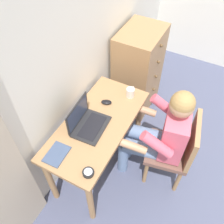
{
  "coord_description": "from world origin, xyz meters",
  "views": [
    {
      "loc": [
        -1.4,
        1.1,
        2.46
      ],
      "look_at": [
        -0.16,
        1.76,
        0.85
      ],
      "focal_mm": 39.37,
      "sensor_mm": 36.0,
      "label": 1
    }
  ],
  "objects_px": {
    "dresser": "(138,71)",
    "chair": "(176,149)",
    "desk": "(97,131)",
    "person_seated": "(160,132)",
    "desk_clock": "(88,173)",
    "coffee_mug": "(130,92)",
    "laptop": "(87,122)",
    "computer_mouse": "(106,102)",
    "notebook_pad": "(57,154)"
  },
  "relations": [
    {
      "from": "computer_mouse",
      "to": "coffee_mug",
      "type": "height_order",
      "value": "coffee_mug"
    },
    {
      "from": "person_seated",
      "to": "notebook_pad",
      "type": "distance_m",
      "value": 0.93
    },
    {
      "from": "laptop",
      "to": "computer_mouse",
      "type": "bearing_deg",
      "value": -3.66
    },
    {
      "from": "chair",
      "to": "computer_mouse",
      "type": "bearing_deg",
      "value": 90.89
    },
    {
      "from": "desk",
      "to": "coffee_mug",
      "type": "relative_size",
      "value": 9.56
    },
    {
      "from": "laptop",
      "to": "notebook_pad",
      "type": "xyz_separation_m",
      "value": [
        -0.36,
        0.06,
        -0.05
      ]
    },
    {
      "from": "notebook_pad",
      "to": "chair",
      "type": "bearing_deg",
      "value": -52.71
    },
    {
      "from": "desk",
      "to": "notebook_pad",
      "type": "height_order",
      "value": "notebook_pad"
    },
    {
      "from": "computer_mouse",
      "to": "notebook_pad",
      "type": "xyz_separation_m",
      "value": [
        -0.68,
        0.08,
        -0.01
      ]
    },
    {
      "from": "chair",
      "to": "notebook_pad",
      "type": "xyz_separation_m",
      "value": [
        -0.69,
        0.83,
        0.28
      ]
    },
    {
      "from": "desk",
      "to": "person_seated",
      "type": "bearing_deg",
      "value": -66.21
    },
    {
      "from": "dresser",
      "to": "desk_clock",
      "type": "height_order",
      "value": "dresser"
    },
    {
      "from": "notebook_pad",
      "to": "computer_mouse",
      "type": "bearing_deg",
      "value": -9.56
    },
    {
      "from": "chair",
      "to": "coffee_mug",
      "type": "distance_m",
      "value": 0.69
    },
    {
      "from": "dresser",
      "to": "desk_clock",
      "type": "distance_m",
      "value": 1.58
    },
    {
      "from": "desk",
      "to": "dresser",
      "type": "xyz_separation_m",
      "value": [
        1.09,
        0.06,
        -0.09
      ]
    },
    {
      "from": "chair",
      "to": "desk_clock",
      "type": "relative_size",
      "value": 9.58
    },
    {
      "from": "dresser",
      "to": "laptop",
      "type": "distance_m",
      "value": 1.19
    },
    {
      "from": "dresser",
      "to": "chair",
      "type": "bearing_deg",
      "value": -137.26
    },
    {
      "from": "dresser",
      "to": "chair",
      "type": "relative_size",
      "value": 1.24
    },
    {
      "from": "computer_mouse",
      "to": "desk_clock",
      "type": "height_order",
      "value": "computer_mouse"
    },
    {
      "from": "coffee_mug",
      "to": "chair",
      "type": "bearing_deg",
      "value": -107.51
    },
    {
      "from": "desk",
      "to": "chair",
      "type": "height_order",
      "value": "chair"
    },
    {
      "from": "dresser",
      "to": "notebook_pad",
      "type": "xyz_separation_m",
      "value": [
        -1.52,
        0.06,
        0.22
      ]
    },
    {
      "from": "desk_clock",
      "to": "notebook_pad",
      "type": "xyz_separation_m",
      "value": [
        0.02,
        0.31,
        -0.01
      ]
    },
    {
      "from": "chair",
      "to": "notebook_pad",
      "type": "relative_size",
      "value": 4.11
    },
    {
      "from": "dresser",
      "to": "computer_mouse",
      "type": "relative_size",
      "value": 10.66
    },
    {
      "from": "dresser",
      "to": "notebook_pad",
      "type": "relative_size",
      "value": 5.07
    },
    {
      "from": "person_seated",
      "to": "notebook_pad",
      "type": "xyz_separation_m",
      "value": [
        -0.66,
        0.65,
        0.09
      ]
    },
    {
      "from": "desk",
      "to": "person_seated",
      "type": "distance_m",
      "value": 0.58
    },
    {
      "from": "desk",
      "to": "person_seated",
      "type": "relative_size",
      "value": 0.97
    },
    {
      "from": "chair",
      "to": "computer_mouse",
      "type": "distance_m",
      "value": 0.8
    },
    {
      "from": "chair",
      "to": "dresser",
      "type": "bearing_deg",
      "value": 42.74
    },
    {
      "from": "desk",
      "to": "laptop",
      "type": "distance_m",
      "value": 0.2
    },
    {
      "from": "desk",
      "to": "notebook_pad",
      "type": "xyz_separation_m",
      "value": [
        -0.43,
        0.12,
        0.13
      ]
    },
    {
      "from": "coffee_mug",
      "to": "dresser",
      "type": "bearing_deg",
      "value": 15.62
    },
    {
      "from": "desk",
      "to": "chair",
      "type": "bearing_deg",
      "value": -69.58
    },
    {
      "from": "dresser",
      "to": "person_seated",
      "type": "relative_size",
      "value": 0.9
    },
    {
      "from": "desk",
      "to": "coffee_mug",
      "type": "height_order",
      "value": "coffee_mug"
    },
    {
      "from": "person_seated",
      "to": "laptop",
      "type": "bearing_deg",
      "value": 117.07
    },
    {
      "from": "desk",
      "to": "coffee_mug",
      "type": "distance_m",
      "value": 0.49
    },
    {
      "from": "desk",
      "to": "dresser",
      "type": "bearing_deg",
      "value": 3.2
    },
    {
      "from": "coffee_mug",
      "to": "computer_mouse",
      "type": "bearing_deg",
      "value": 141.08
    },
    {
      "from": "person_seated",
      "to": "laptop",
      "type": "relative_size",
      "value": 3.31
    },
    {
      "from": "computer_mouse",
      "to": "laptop",
      "type": "bearing_deg",
      "value": 155.12
    },
    {
      "from": "dresser",
      "to": "person_seated",
      "type": "bearing_deg",
      "value": -145.68
    },
    {
      "from": "computer_mouse",
      "to": "dresser",
      "type": "bearing_deg",
      "value": -19.76
    },
    {
      "from": "person_seated",
      "to": "desk_clock",
      "type": "distance_m",
      "value": 0.77
    },
    {
      "from": "coffee_mug",
      "to": "desk",
      "type": "bearing_deg",
      "value": 165.1
    },
    {
      "from": "chair",
      "to": "person_seated",
      "type": "bearing_deg",
      "value": 99.7
    }
  ]
}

